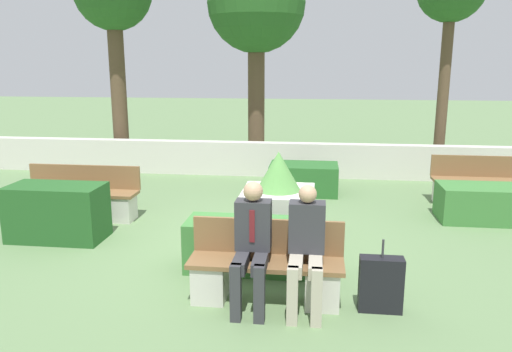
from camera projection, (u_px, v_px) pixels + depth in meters
name	position (u px, v px, depth m)	size (l,w,h in m)	color
ground_plane	(241.00, 243.00, 7.27)	(60.00, 60.00, 0.00)	#607F51
perimeter_wall	(270.00, 159.00, 11.56)	(13.72, 0.30, 0.78)	beige
bench_front	(266.00, 272.00, 5.45)	(1.69, 0.48, 0.88)	brown
bench_left_side	(481.00, 186.00, 9.23)	(1.76, 0.49, 0.88)	brown
bench_right_side	(81.00, 198.00, 8.39)	(1.96, 0.48, 0.88)	brown
person_seated_man	(252.00, 240.00, 5.24)	(0.38, 0.64, 1.36)	#333338
person_seated_woman	(306.00, 243.00, 5.17)	(0.38, 0.64, 1.34)	#B2A893
hedge_block_near_left	(500.00, 204.00, 8.22)	(1.95, 0.79, 0.59)	#3D7A38
hedge_block_near_right	(304.00, 179.00, 10.02)	(1.35, 0.86, 0.59)	#286028
hedge_block_mid_left	(254.00, 245.00, 6.30)	(1.72, 0.64, 0.64)	#3D7A38
hedge_block_mid_right	(57.00, 212.00, 7.37)	(1.38, 0.69, 0.82)	#235623
planter_corner_left	(278.00, 204.00, 7.39)	(1.05, 1.05, 1.32)	beige
suitcase	(381.00, 284.00, 5.23)	(0.46, 0.18, 0.80)	black
tree_center_left	(256.00, 7.00, 12.16)	(2.40, 2.40, 5.19)	brown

